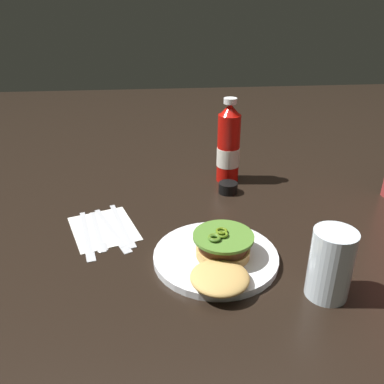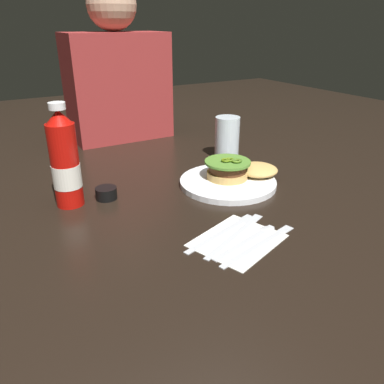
{
  "view_description": "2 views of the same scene",
  "coord_description": "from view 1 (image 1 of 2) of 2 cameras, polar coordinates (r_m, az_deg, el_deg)",
  "views": [
    {
      "loc": [
        0.77,
        -0.14,
        0.47
      ],
      "look_at": [
        -0.04,
        -0.05,
        0.07
      ],
      "focal_mm": 37.29,
      "sensor_mm": 36.0,
      "label": 1
    },
    {
      "loc": [
        -0.4,
        -0.75,
        0.38
      ],
      "look_at": [
        -0.02,
        -0.1,
        0.04
      ],
      "focal_mm": 35.51,
      "sensor_mm": 36.0,
      "label": 2
    }
  ],
  "objects": [
    {
      "name": "dinner_plate",
      "position": [
        0.79,
        3.4,
        -9.22
      ],
      "size": [
        0.24,
        0.24,
        0.01
      ],
      "primitive_type": "cylinder",
      "color": "white",
      "rests_on": "ground_plane"
    },
    {
      "name": "napkin",
      "position": [
        0.91,
        -12.53,
        -5.08
      ],
      "size": [
        0.2,
        0.18,
        0.0
      ],
      "primitive_type": "cube",
      "rotation": [
        0.0,
        0.0,
        0.33
      ],
      "color": "white",
      "rests_on": "ground_plane"
    },
    {
      "name": "ketchup_bottle",
      "position": [
        1.09,
        5.24,
        6.57
      ],
      "size": [
        0.06,
        0.06,
        0.23
      ],
      "color": "#BD0F09",
      "rests_on": "ground_plane"
    },
    {
      "name": "steak_knife",
      "position": [
        0.89,
        -11.19,
        -5.5
      ],
      "size": [
        0.19,
        0.1,
        0.0
      ],
      "color": "silver",
      "rests_on": "napkin"
    },
    {
      "name": "spoon_utensil",
      "position": [
        0.89,
        -13.09,
        -5.97
      ],
      "size": [
        0.18,
        0.06,
        0.0
      ],
      "color": "silver",
      "rests_on": "napkin"
    },
    {
      "name": "butter_knife",
      "position": [
        0.88,
        -14.81,
        -6.23
      ],
      "size": [
        0.2,
        0.06,
        0.0
      ],
      "color": "silver",
      "rests_on": "napkin"
    },
    {
      "name": "burger_sandwich",
      "position": [
        0.75,
        4.3,
        -9.14
      ],
      "size": [
        0.19,
        0.13,
        0.05
      ],
      "color": "tan",
      "rests_on": "dinner_plate"
    },
    {
      "name": "ground_plane",
      "position": [
        0.91,
        3.66,
        -4.72
      ],
      "size": [
        3.0,
        3.0,
        0.0
      ],
      "primitive_type": "plane",
      "color": "black"
    },
    {
      "name": "fork_utensil",
      "position": [
        0.9,
        -9.89,
        -5.0
      ],
      "size": [
        0.2,
        0.07,
        0.0
      ],
      "color": "silver",
      "rests_on": "napkin"
    },
    {
      "name": "condiment_cup",
      "position": [
        1.05,
        5.18,
        0.61
      ],
      "size": [
        0.05,
        0.05,
        0.03
      ],
      "primitive_type": "cylinder",
      "color": "black",
      "rests_on": "ground_plane"
    },
    {
      "name": "water_glass",
      "position": [
        0.72,
        19.22,
        -9.72
      ],
      "size": [
        0.07,
        0.07,
        0.13
      ],
      "primitive_type": "cylinder",
      "color": "silver",
      "rests_on": "ground_plane"
    }
  ]
}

